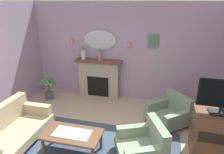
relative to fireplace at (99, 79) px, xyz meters
name	(u,v)px	position (x,y,z in m)	size (l,w,h in m)	color
wall_back	(124,52)	(0.71, 0.22, 0.81)	(6.41, 0.10, 2.77)	#9E8CA8
fireplace	(99,79)	(0.00, 0.00, 0.00)	(1.36, 0.36, 1.16)	gray
mantel_vase_right	(83,52)	(-0.45, -0.03, 0.79)	(0.12, 0.12, 0.44)	silver
mantel_vase_centre	(100,54)	(0.05, -0.03, 0.78)	(0.10, 0.10, 0.39)	#9E6084
wall_mirror	(100,40)	(0.00, 0.14, 1.14)	(0.96, 0.06, 0.56)	#B2BCC6
wall_sconce_left	(72,41)	(-0.85, 0.09, 1.09)	(0.14, 0.14, 0.14)	#D17066
wall_sconce_right	(129,44)	(0.85, 0.09, 1.09)	(0.14, 0.14, 0.14)	#D17066
framed_picture	(153,41)	(1.50, 0.15, 1.18)	(0.28, 0.03, 0.36)	#4C6B56
coffee_table	(72,136)	(0.26, -2.50, -0.19)	(1.10, 0.60, 0.45)	brown
floral_couch	(9,130)	(-1.11, -2.57, -0.25)	(0.86, 1.72, 0.76)	tan
armchair_by_coffee_table	(144,144)	(1.60, -2.29, -0.27)	(1.08, 1.07, 0.71)	gray
armchair_near_fireplace	(170,112)	(2.08, -1.00, -0.27)	(1.14, 1.14, 0.71)	gray
tv_cabinet	(215,134)	(2.86, -1.87, -0.12)	(0.80, 0.57, 0.90)	brown
tv_flatscreen	(223,96)	(2.86, -1.89, 0.68)	(0.84, 0.24, 0.65)	black
potted_plant_small_fern	(49,87)	(-1.40, -0.53, -0.19)	(0.45, 0.48, 0.74)	#474C56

